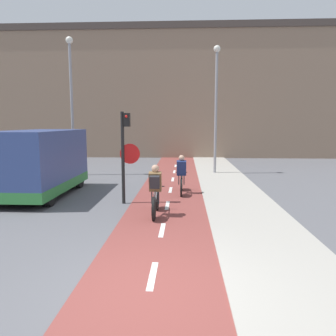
{
  "coord_description": "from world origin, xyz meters",
  "views": [
    {
      "loc": [
        0.55,
        -4.97,
        2.71
      ],
      "look_at": [
        0.0,
        5.94,
        1.2
      ],
      "focal_mm": 35.0,
      "sensor_mm": 36.0,
      "label": 1
    }
  ],
  "objects_px": {
    "van": "(40,164)",
    "traffic_light_pole": "(125,147)",
    "street_lamp_far": "(71,92)",
    "cyclist_near": "(155,192)",
    "street_lamp_sidewalk": "(216,96)",
    "cyclist_far": "(181,176)"
  },
  "relations": [
    {
      "from": "traffic_light_pole",
      "to": "street_lamp_far",
      "type": "relative_size",
      "value": 0.44
    },
    {
      "from": "cyclist_near",
      "to": "van",
      "type": "distance_m",
      "value": 5.16
    },
    {
      "from": "traffic_light_pole",
      "to": "van",
      "type": "xyz_separation_m",
      "value": [
        -3.39,
        1.06,
        -0.71
      ]
    },
    {
      "from": "traffic_light_pole",
      "to": "street_lamp_sidewalk",
      "type": "bearing_deg",
      "value": 62.22
    },
    {
      "from": "traffic_light_pole",
      "to": "cyclist_near",
      "type": "distance_m",
      "value": 2.16
    },
    {
      "from": "traffic_light_pole",
      "to": "cyclist_near",
      "type": "xyz_separation_m",
      "value": [
        1.12,
        -1.41,
        -1.19
      ]
    },
    {
      "from": "van",
      "to": "traffic_light_pole",
      "type": "bearing_deg",
      "value": -17.31
    },
    {
      "from": "cyclist_far",
      "to": "van",
      "type": "bearing_deg",
      "value": -173.54
    },
    {
      "from": "cyclist_near",
      "to": "cyclist_far",
      "type": "distance_m",
      "value": 3.14
    },
    {
      "from": "street_lamp_far",
      "to": "cyclist_far",
      "type": "distance_m",
      "value": 7.94
    },
    {
      "from": "street_lamp_far",
      "to": "cyclist_near",
      "type": "bearing_deg",
      "value": -56.23
    },
    {
      "from": "cyclist_far",
      "to": "street_lamp_sidewalk",
      "type": "bearing_deg",
      "value": 71.37
    },
    {
      "from": "street_lamp_sidewalk",
      "to": "cyclist_near",
      "type": "distance_m",
      "value": 9.24
    },
    {
      "from": "cyclist_near",
      "to": "traffic_light_pole",
      "type": "bearing_deg",
      "value": 128.52
    },
    {
      "from": "traffic_light_pole",
      "to": "cyclist_far",
      "type": "bearing_deg",
      "value": 41.69
    },
    {
      "from": "cyclist_far",
      "to": "van",
      "type": "xyz_separation_m",
      "value": [
        -5.24,
        -0.59,
        0.53
      ]
    },
    {
      "from": "traffic_light_pole",
      "to": "cyclist_near",
      "type": "relative_size",
      "value": 1.71
    },
    {
      "from": "cyclist_near",
      "to": "van",
      "type": "height_order",
      "value": "van"
    },
    {
      "from": "cyclist_near",
      "to": "van",
      "type": "bearing_deg",
      "value": 151.36
    },
    {
      "from": "street_lamp_sidewalk",
      "to": "van",
      "type": "height_order",
      "value": "street_lamp_sidewalk"
    },
    {
      "from": "van",
      "to": "cyclist_far",
      "type": "bearing_deg",
      "value": 6.46
    },
    {
      "from": "cyclist_near",
      "to": "street_lamp_sidewalk",
      "type": "bearing_deg",
      "value": 73.25
    }
  ]
}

